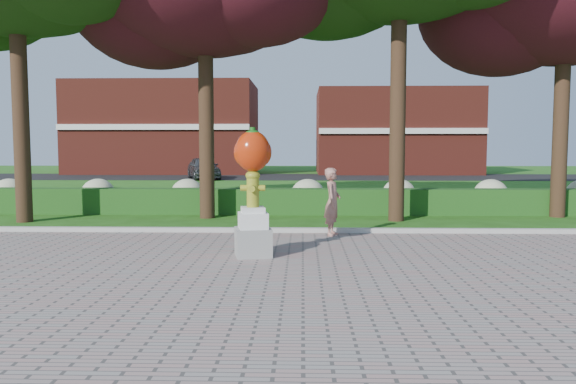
# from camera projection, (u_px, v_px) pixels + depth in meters

# --- Properties ---
(ground) EXTENTS (100.00, 100.00, 0.00)m
(ground) POSITION_uv_depth(u_px,v_px,m) (259.00, 259.00, 10.63)
(ground) COLOR #225114
(ground) RESTS_ON ground
(walkway) EXTENTS (40.00, 14.00, 0.04)m
(walkway) POSITION_uv_depth(u_px,v_px,m) (233.00, 324.00, 6.65)
(walkway) COLOR gray
(walkway) RESTS_ON ground
(curb) EXTENTS (40.00, 0.18, 0.15)m
(curb) POSITION_uv_depth(u_px,v_px,m) (269.00, 231.00, 13.61)
(curb) COLOR #ADADA5
(curb) RESTS_ON ground
(lawn_hedge) EXTENTS (24.00, 0.70, 0.80)m
(lawn_hedge) POSITION_uv_depth(u_px,v_px,m) (276.00, 201.00, 17.57)
(lawn_hedge) COLOR #154C18
(lawn_hedge) RESTS_ON ground
(hydrangea_row) EXTENTS (20.10, 1.10, 0.99)m
(hydrangea_row) POSITION_uv_depth(u_px,v_px,m) (295.00, 194.00, 18.54)
(hydrangea_row) COLOR #B7BD90
(hydrangea_row) RESTS_ON ground
(street) EXTENTS (50.00, 8.00, 0.02)m
(street) POSITION_uv_depth(u_px,v_px,m) (290.00, 177.00, 38.53)
(street) COLOR black
(street) RESTS_ON ground
(building_left) EXTENTS (14.00, 8.00, 7.00)m
(building_left) POSITION_uv_depth(u_px,v_px,m) (166.00, 129.00, 44.48)
(building_left) COLOR maroon
(building_left) RESTS_ON ground
(building_right) EXTENTS (12.00, 8.00, 6.40)m
(building_right) POSITION_uv_depth(u_px,v_px,m) (394.00, 132.00, 44.04)
(building_right) COLOR maroon
(building_right) RESTS_ON ground
(hydrant_sculpture) EXTENTS (0.78, 0.78, 2.44)m
(hydrant_sculpture) POSITION_uv_depth(u_px,v_px,m) (253.00, 188.00, 10.59)
(hydrant_sculpture) COLOR gray
(hydrant_sculpture) RESTS_ON walkway
(woman) EXTENTS (0.50, 0.65, 1.58)m
(woman) POSITION_uv_depth(u_px,v_px,m) (332.00, 202.00, 13.11)
(woman) COLOR #A86F60
(woman) RESTS_ON walkway
(parked_car) EXTENTS (3.00, 4.56, 1.44)m
(parked_car) POSITION_uv_depth(u_px,v_px,m) (203.00, 168.00, 35.99)
(parked_car) COLOR #383B3F
(parked_car) RESTS_ON street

